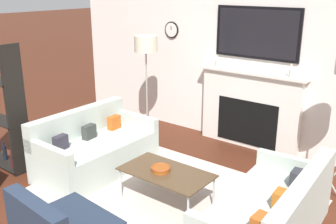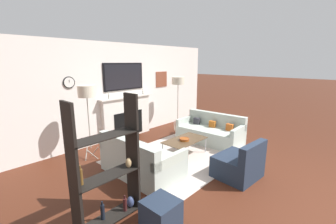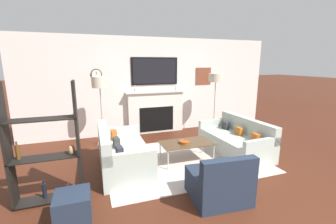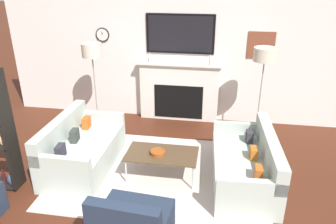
# 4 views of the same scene
# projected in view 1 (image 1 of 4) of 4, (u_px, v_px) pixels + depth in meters

# --- Properties ---
(fireplace_wall) EXTENTS (7.26, 0.28, 2.70)m
(fireplace_wall) POSITION_uv_depth(u_px,v_px,m) (255.00, 69.00, 5.97)
(fireplace_wall) COLOR silver
(fireplace_wall) RESTS_ON ground_plane
(area_rug) EXTENTS (3.17, 2.33, 0.01)m
(area_rug) POSITION_uv_depth(u_px,v_px,m) (168.00, 199.00, 4.72)
(area_rug) COLOR beige
(area_rug) RESTS_ON ground_plane
(couch_left) EXTENTS (0.87, 1.62, 0.82)m
(couch_left) POSITION_uv_depth(u_px,v_px,m) (94.00, 150.00, 5.38)
(couch_left) COLOR #AEBBB0
(couch_left) RESTS_ON ground_plane
(couch_right) EXTENTS (0.94, 1.78, 0.77)m
(couch_right) POSITION_uv_depth(u_px,v_px,m) (270.00, 216.00, 3.90)
(couch_right) COLOR #AEBBB0
(couch_right) RESTS_ON ground_plane
(coffee_table) EXTENTS (1.06, 0.59, 0.40)m
(coffee_table) POSITION_uv_depth(u_px,v_px,m) (166.00, 174.00, 4.53)
(coffee_table) COLOR #4C3823
(coffee_table) RESTS_ON ground_plane
(decorative_bowl) EXTENTS (0.23, 0.23, 0.06)m
(decorative_bowl) POSITION_uv_depth(u_px,v_px,m) (161.00, 169.00, 4.53)
(decorative_bowl) COLOR #944517
(decorative_bowl) RESTS_ON coffee_table
(floor_lamp_left) EXTENTS (0.37, 0.37, 1.69)m
(floor_lamp_left) POSITION_uv_depth(u_px,v_px,m) (146.00, 46.00, 6.21)
(floor_lamp_left) COLOR #9E998E
(floor_lamp_left) RESTS_ON ground_plane
(shelf_unit) EXTENTS (0.93, 0.28, 1.76)m
(shelf_unit) POSITION_uv_depth(u_px,v_px,m) (0.00, 113.00, 5.38)
(shelf_unit) COLOR black
(shelf_unit) RESTS_ON ground_plane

